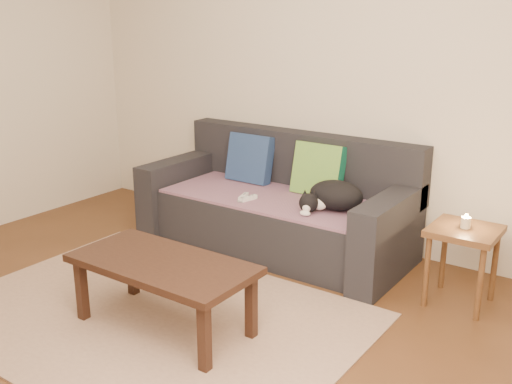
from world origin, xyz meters
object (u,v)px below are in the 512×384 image
wii_remote_a (244,197)px  coffee_table (163,269)px  cat (334,196)px  wii_remote_b (249,198)px  side_table (464,241)px  sofa (278,209)px

wii_remote_a → coffee_table: 1.24m
cat → coffee_table: (-0.37, -1.36, -0.16)m
wii_remote_b → coffee_table: size_ratio=0.14×
wii_remote_a → coffee_table: wii_remote_a is taller
side_table → coffee_table: (-1.31, -1.32, -0.04)m
sofa → side_table: size_ratio=4.12×
side_table → coffee_table: size_ratio=0.47×
cat → side_table: bearing=-23.4°
sofa → cat: 0.60m
wii_remote_b → side_table: (1.56, 0.13, -0.03)m
cat → wii_remote_b: 0.65m
cat → wii_remote_b: (-0.62, -0.17, -0.09)m
side_table → wii_remote_b: bearing=-175.2°
cat → sofa: bearing=146.9°
wii_remote_b → side_table: size_ratio=0.29×
sofa → cat: sofa is taller
wii_remote_b → coffee_table: (0.25, -1.19, -0.08)m
coffee_table → cat: bearing=74.6°
side_table → wii_remote_a: bearing=-175.7°
sofa → side_table: sofa is taller
sofa → wii_remote_b: bearing=-106.5°
sofa → wii_remote_b: 0.33m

